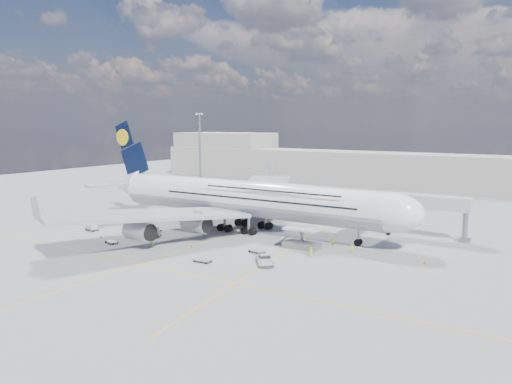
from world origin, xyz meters
The scene contains 31 objects.
ground centered at (0.00, 0.00, 0.00)m, with size 300.00×300.00×0.00m, color gray.
taxi_line_main centered at (0.00, 0.00, 0.01)m, with size 0.25×220.00×0.01m, color #EDA80C.
taxi_line_cross centered at (0.00, -20.00, 0.01)m, with size 120.00×0.25×0.01m, color #EDA80C.
taxi_line_diag centered at (14.00, 10.00, 0.01)m, with size 0.25×100.00×0.01m, color #EDA80C.
airliner centered at (0.26, 10.00, 6.87)m, with size 77.26×79.15×23.71m.
jet_bridge centered at (29.81, 20.94, 6.85)m, with size 18.80×12.10×8.50m.
cargo_loader centered at (16.82, 2.89, 1.25)m, with size 8.53×3.20×3.67m.
light_mast centered at (-40.00, 45.00, 13.21)m, with size 3.00×0.70×25.50m.
terminal centered at (0.00, 95.00, 6.00)m, with size 180.00×16.00×12.00m, color #B2AD9E.
hangar centered at (-70.00, 100.00, 9.00)m, with size 40.00×22.00×18.00m, color #B2AD9E.
dolly_row_a centered at (-15.53, -0.92, 0.35)m, with size 3.36×2.20×0.46m.
dolly_row_b centered at (-12.51, -4.28, 1.03)m, with size 3.42×2.66×1.92m.
dolly_row_c centered at (-14.81, -13.08, 0.29)m, with size 2.91×2.27×0.38m.
dolly_back centered at (-26.92, -7.62, 0.97)m, with size 3.07×2.01×1.80m.
dolly_nose_far centered at (7.54, -13.92, 0.34)m, with size 3.11×1.80×0.44m.
dolly_nose_near centered at (11.92, -4.25, 0.32)m, with size 3.09×2.02×0.42m.
baggage_tug centered at (-11.66, -6.56, 0.67)m, with size 2.46×1.19×1.52m.
catering_truck_inner centered at (-10.58, 31.16, 1.83)m, with size 6.79×3.42×3.88m.
catering_truck_outer centered at (-17.42, 43.18, 1.73)m, with size 6.78×4.84×3.73m.
service_van centered at (16.80, -9.60, 0.77)m, with size 2.55×5.54×1.54m, color silver.
crew_nose centered at (26.05, 4.34, 0.83)m, with size 0.60×0.40×1.65m, color #DFF619.
crew_loader centered at (21.11, 7.13, 0.86)m, with size 0.83×0.65×1.71m, color #ACFF1A.
crew_wing centered at (-11.09, -5.08, 0.79)m, with size 0.92×0.38×1.58m, color #A2E418.
crew_van centered at (20.93, -1.49, 0.85)m, with size 0.83×0.54×1.70m, color #A2E618.
crew_tug centered at (-6.38, -11.24, 0.80)m, with size 1.04×0.60×1.61m, color #96E017.
cone_nose centered at (38.37, 4.18, 0.28)m, with size 0.46×0.46×0.59m.
cone_wing_left_inner centered at (-2.83, 29.45, 0.31)m, with size 0.50×0.50×0.64m.
cone_wing_left_outer centered at (-16.07, 42.49, 0.27)m, with size 0.45×0.45×0.57m.
cone_wing_right_inner centered at (-0.10, -7.44, 0.29)m, with size 0.48×0.48×0.61m.
cone_wing_right_outer centered at (-20.19, -10.99, 0.24)m, with size 0.38×0.38×0.49m.
cone_tail centered at (-28.31, 4.30, 0.25)m, with size 0.40×0.40×0.51m.
Camera 1 is at (57.07, -75.69, 22.58)m, focal length 35.00 mm.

